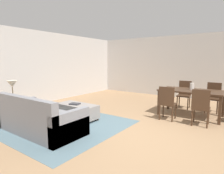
{
  "coord_description": "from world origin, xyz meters",
  "views": [
    {
      "loc": [
        1.89,
        -3.49,
        1.59
      ],
      "look_at": [
        -1.3,
        0.98,
        0.84
      ],
      "focal_mm": 30.43,
      "sensor_mm": 36.0,
      "label": 1
    }
  ],
  "objects_px": {
    "side_table": "(14,104)",
    "dining_table": "(191,93)",
    "dining_chair_near_left": "(167,101)",
    "vase_centerpiece": "(192,87)",
    "table_lamp": "(12,85)",
    "couch": "(39,120)",
    "dining_chair_far_left": "(184,93)",
    "book_on_ottoman": "(75,104)",
    "dining_chair_near_right": "(201,105)",
    "ottoman_table": "(77,111)",
    "dining_chair_far_right": "(213,96)"
  },
  "relations": [
    {
      "from": "dining_chair_far_left",
      "to": "book_on_ottoman",
      "type": "relative_size",
      "value": 3.54
    },
    {
      "from": "couch",
      "to": "vase_centerpiece",
      "type": "height_order",
      "value": "vase_centerpiece"
    },
    {
      "from": "table_lamp",
      "to": "dining_chair_far_right",
      "type": "distance_m",
      "value": 5.9
    },
    {
      "from": "ottoman_table",
      "to": "vase_centerpiece",
      "type": "relative_size",
      "value": 5.75
    },
    {
      "from": "dining_table",
      "to": "vase_centerpiece",
      "type": "height_order",
      "value": "vase_centerpiece"
    },
    {
      "from": "dining_table",
      "to": "book_on_ottoman",
      "type": "relative_size",
      "value": 6.59
    },
    {
      "from": "dining_table",
      "to": "book_on_ottoman",
      "type": "distance_m",
      "value": 3.33
    },
    {
      "from": "side_table",
      "to": "vase_centerpiece",
      "type": "relative_size",
      "value": 2.69
    },
    {
      "from": "couch",
      "to": "dining_chair_far_right",
      "type": "xyz_separation_m",
      "value": [
        2.92,
        4.18,
        0.24
      ]
    },
    {
      "from": "side_table",
      "to": "book_on_ottoman",
      "type": "height_order",
      "value": "side_table"
    },
    {
      "from": "ottoman_table",
      "to": "book_on_ottoman",
      "type": "xyz_separation_m",
      "value": [
        -0.03,
        -0.06,
        0.19
      ]
    },
    {
      "from": "dining_chair_near_right",
      "to": "dining_chair_far_left",
      "type": "distance_m",
      "value": 1.89
    },
    {
      "from": "dining_chair_near_left",
      "to": "vase_centerpiece",
      "type": "height_order",
      "value": "vase_centerpiece"
    },
    {
      "from": "dining_chair_far_right",
      "to": "book_on_ottoman",
      "type": "height_order",
      "value": "dining_chair_far_right"
    },
    {
      "from": "side_table",
      "to": "dining_chair_near_left",
      "type": "height_order",
      "value": "dining_chair_near_left"
    },
    {
      "from": "couch",
      "to": "ottoman_table",
      "type": "height_order",
      "value": "couch"
    },
    {
      "from": "dining_chair_near_left",
      "to": "vase_centerpiece",
      "type": "xyz_separation_m",
      "value": [
        0.42,
        0.83,
        0.34
      ]
    },
    {
      "from": "dining_chair_near_left",
      "to": "book_on_ottoman",
      "type": "relative_size",
      "value": 3.54
    },
    {
      "from": "table_lamp",
      "to": "book_on_ottoman",
      "type": "height_order",
      "value": "table_lamp"
    },
    {
      "from": "side_table",
      "to": "dining_chair_near_left",
      "type": "distance_m",
      "value": 4.14
    },
    {
      "from": "side_table",
      "to": "book_on_ottoman",
      "type": "distance_m",
      "value": 1.64
    },
    {
      "from": "side_table",
      "to": "couch",
      "type": "bearing_deg",
      "value": -5.28
    },
    {
      "from": "table_lamp",
      "to": "dining_chair_far_right",
      "type": "height_order",
      "value": "table_lamp"
    },
    {
      "from": "dining_chair_near_right",
      "to": "ottoman_table",
      "type": "bearing_deg",
      "value": -155.18
    },
    {
      "from": "dining_table",
      "to": "vase_centerpiece",
      "type": "bearing_deg",
      "value": 27.56
    },
    {
      "from": "dining_chair_far_left",
      "to": "side_table",
      "type": "bearing_deg",
      "value": -129.67
    },
    {
      "from": "side_table",
      "to": "dining_chair_far_left",
      "type": "relative_size",
      "value": 0.6
    },
    {
      "from": "dining_chair_near_left",
      "to": "table_lamp",
      "type": "bearing_deg",
      "value": -144.88
    },
    {
      "from": "side_table",
      "to": "dining_chair_far_left",
      "type": "height_order",
      "value": "dining_chair_far_left"
    },
    {
      "from": "book_on_ottoman",
      "to": "side_table",
      "type": "bearing_deg",
      "value": -142.73
    },
    {
      "from": "dining_table",
      "to": "book_on_ottoman",
      "type": "xyz_separation_m",
      "value": [
        -2.49,
        -2.21,
        -0.24
      ]
    },
    {
      "from": "dining_table",
      "to": "dining_chair_near_right",
      "type": "height_order",
      "value": "dining_chair_near_right"
    },
    {
      "from": "dining_chair_near_left",
      "to": "book_on_ottoman",
      "type": "bearing_deg",
      "value": -146.3
    },
    {
      "from": "table_lamp",
      "to": "ottoman_table",
      "type": "bearing_deg",
      "value": 38.09
    },
    {
      "from": "book_on_ottoman",
      "to": "table_lamp",
      "type": "bearing_deg",
      "value": -142.73
    },
    {
      "from": "side_table",
      "to": "dining_table",
      "type": "xyz_separation_m",
      "value": [
        3.8,
        3.2,
        0.23
      ]
    },
    {
      "from": "dining_table",
      "to": "ottoman_table",
      "type": "bearing_deg",
      "value": -138.79
    },
    {
      "from": "book_on_ottoman",
      "to": "dining_chair_near_right",
      "type": "bearing_deg",
      "value": 25.48
    },
    {
      "from": "dining_chair_far_left",
      "to": "book_on_ottoman",
      "type": "distance_m",
      "value": 3.72
    },
    {
      "from": "dining_chair_far_left",
      "to": "dining_chair_far_right",
      "type": "height_order",
      "value": "same"
    },
    {
      "from": "dining_chair_near_right",
      "to": "dining_table",
      "type": "bearing_deg",
      "value": 117.21
    },
    {
      "from": "ottoman_table",
      "to": "dining_table",
      "type": "bearing_deg",
      "value": 41.21
    },
    {
      "from": "couch",
      "to": "vase_centerpiece",
      "type": "xyz_separation_m",
      "value": [
        2.47,
        3.33,
        0.58
      ]
    },
    {
      "from": "couch",
      "to": "ottoman_table",
      "type": "relative_size",
      "value": 1.76
    },
    {
      "from": "side_table",
      "to": "dining_chair_near_right",
      "type": "relative_size",
      "value": 0.6
    },
    {
      "from": "dining_table",
      "to": "dining_chair_near_left",
      "type": "distance_m",
      "value": 0.93
    },
    {
      "from": "couch",
      "to": "vase_centerpiece",
      "type": "bearing_deg",
      "value": 53.45
    },
    {
      "from": "ottoman_table",
      "to": "dining_chair_near_left",
      "type": "height_order",
      "value": "dining_chair_near_left"
    },
    {
      "from": "book_on_ottoman",
      "to": "vase_centerpiece",
      "type": "bearing_deg",
      "value": 41.5
    },
    {
      "from": "dining_table",
      "to": "dining_chair_near_right",
      "type": "bearing_deg",
      "value": -62.79
    }
  ]
}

